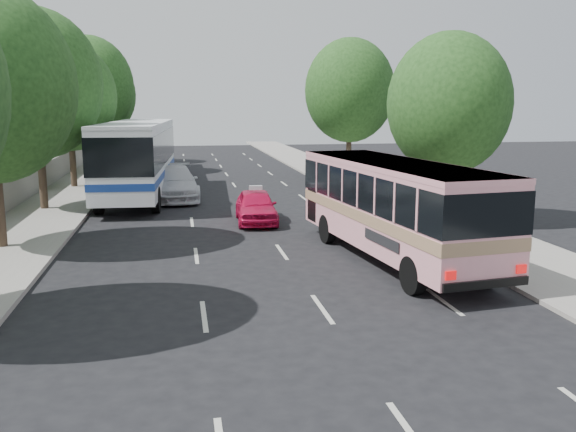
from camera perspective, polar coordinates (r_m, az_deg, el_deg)
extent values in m
plane|color=black|center=(16.93, -1.68, -6.71)|extent=(120.00, 120.00, 0.00)
cube|color=#9E998E|center=(36.85, -19.67, 2.14)|extent=(4.00, 90.00, 0.15)
cube|color=#9E998E|center=(37.94, 6.57, 2.87)|extent=(4.00, 90.00, 0.12)
cube|color=#9E998E|center=(37.09, -22.49, 3.29)|extent=(0.30, 90.00, 1.50)
cylinder|color=#38281E|center=(30.82, -22.03, 3.90)|extent=(0.36, 0.36, 3.80)
ellipsoid|color=#1C4117|center=(30.68, -22.54, 11.34)|extent=(6.00, 6.00, 6.90)
sphere|color=#1C4117|center=(30.37, -22.07, 13.66)|extent=(3.90, 3.90, 3.90)
cylinder|color=#38281E|center=(38.65, -19.50, 5.01)|extent=(0.36, 0.36, 3.50)
ellipsoid|color=#1C4117|center=(38.52, -19.83, 10.46)|extent=(5.52, 5.52, 6.35)
sphere|color=#1C4117|center=(38.19, -19.40, 12.15)|extent=(3.59, 3.59, 3.59)
cylinder|color=#38281E|center=(46.51, -17.84, 6.22)|extent=(0.36, 0.36, 3.99)
ellipsoid|color=#1C4117|center=(46.43, -18.13, 11.39)|extent=(6.30, 6.30, 7.24)
sphere|color=#1C4117|center=(46.13, -17.77, 12.99)|extent=(4.09, 4.09, 4.09)
cylinder|color=#38281E|center=(54.47, -16.96, 6.66)|extent=(0.36, 0.36, 3.72)
ellipsoid|color=#1C4117|center=(54.38, -17.18, 10.79)|extent=(5.88, 5.88, 6.76)
sphere|color=#1C4117|center=(54.07, -16.86, 12.06)|extent=(3.82, 3.82, 3.82)
cylinder|color=#38281E|center=(26.65, 14.48, 2.81)|extent=(0.36, 0.36, 3.23)
ellipsoid|color=#1C4117|center=(26.44, 14.81, 10.13)|extent=(5.10, 5.10, 5.87)
sphere|color=#1C4117|center=(26.36, 16.00, 12.30)|extent=(3.32, 3.31, 3.31)
cylinder|color=#38281E|center=(41.71, 5.70, 6.11)|extent=(0.36, 0.36, 3.80)
ellipsoid|color=#1C4117|center=(41.61, 5.80, 11.61)|extent=(6.00, 6.00, 6.90)
sphere|color=#1C4117|center=(41.47, 6.49, 13.26)|extent=(3.90, 3.90, 3.90)
cube|color=pink|center=(19.70, 9.85, 1.14)|extent=(3.69, 10.24, 2.68)
cube|color=#9E7A59|center=(19.75, 9.82, 0.25)|extent=(3.73, 10.26, 0.35)
cube|color=black|center=(19.63, 9.89, 2.55)|extent=(3.74, 10.27, 1.10)
cube|color=pink|center=(19.54, 9.96, 4.79)|extent=(3.71, 10.26, 0.16)
cylinder|color=black|center=(22.20, 3.70, -1.21)|extent=(0.42, 1.07, 1.04)
cylinder|color=black|center=(23.07, 8.82, -0.87)|extent=(0.42, 1.07, 1.04)
cylinder|color=black|center=(16.55, 11.62, -5.45)|extent=(0.42, 1.07, 1.04)
cylinder|color=black|center=(17.69, 17.92, -4.72)|extent=(0.42, 1.07, 1.04)
imported|color=#D21246|center=(26.03, -3.02, 0.93)|extent=(1.87, 4.21, 1.41)
imported|color=silver|center=(32.91, -10.62, 3.04)|extent=(2.69, 6.10, 1.74)
cube|color=white|center=(33.52, -13.86, 5.58)|extent=(3.63, 13.69, 3.44)
cube|color=black|center=(33.49, -13.89, 6.31)|extent=(3.69, 13.73, 1.69)
cube|color=navy|center=(33.60, -13.79, 4.10)|extent=(3.68, 13.72, 0.34)
cube|color=white|center=(33.43, -13.98, 8.39)|extent=(3.66, 13.71, 0.16)
cylinder|color=black|center=(38.09, -14.93, 3.47)|extent=(0.43, 1.26, 1.24)
cylinder|color=black|center=(37.81, -11.05, 3.58)|extent=(0.43, 1.26, 1.24)
cylinder|color=black|center=(29.24, -17.30, 1.35)|extent=(0.43, 1.26, 1.24)
cylinder|color=black|center=(28.89, -12.26, 1.48)|extent=(0.43, 1.26, 1.24)
cube|color=silver|center=(46.06, -12.89, 6.38)|extent=(2.46, 11.39, 2.89)
cube|color=black|center=(46.04, -12.91, 6.83)|extent=(2.51, 11.42, 1.42)
cube|color=navy|center=(46.12, -12.86, 5.47)|extent=(2.50, 11.41, 0.28)
cube|color=silver|center=(45.99, -12.96, 8.10)|extent=(2.48, 11.41, 0.13)
cylinder|color=black|center=(49.82, -13.85, 4.96)|extent=(0.31, 1.04, 1.04)
cylinder|color=black|center=(49.73, -11.41, 5.05)|extent=(0.31, 1.04, 1.04)
cylinder|color=black|center=(42.29, -14.50, 4.01)|extent=(0.31, 1.04, 1.04)
cylinder|color=black|center=(42.18, -11.63, 4.11)|extent=(0.31, 1.04, 1.04)
cube|color=silver|center=(25.91, -3.04, 2.66)|extent=(0.56, 0.21, 0.18)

